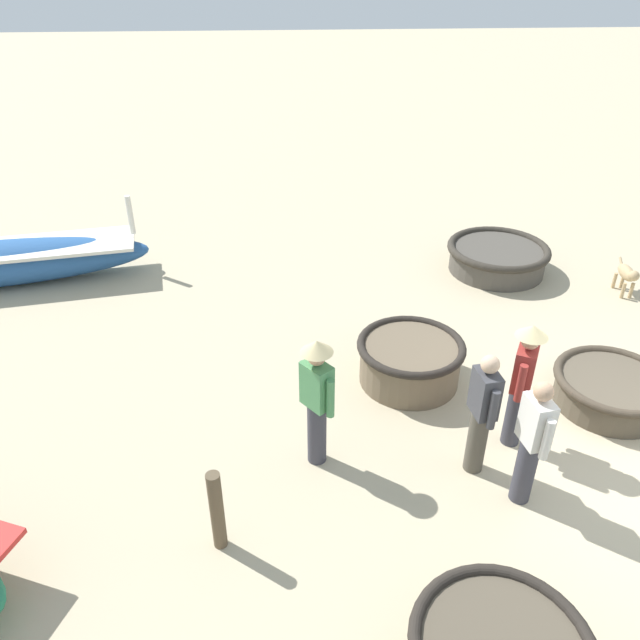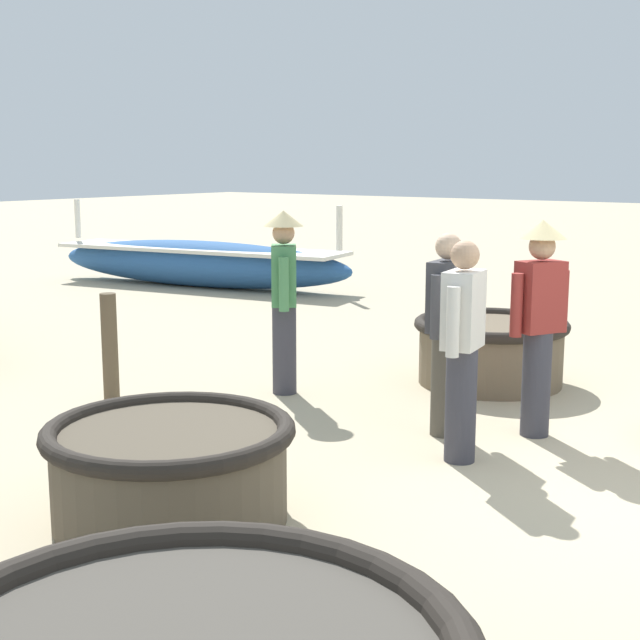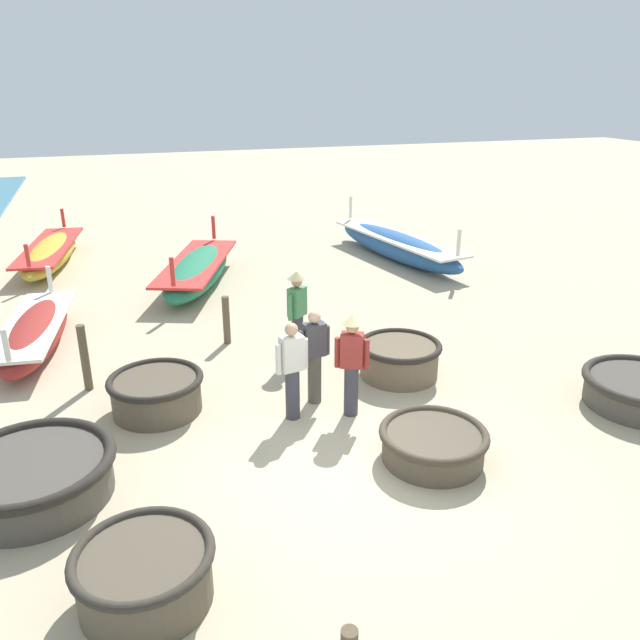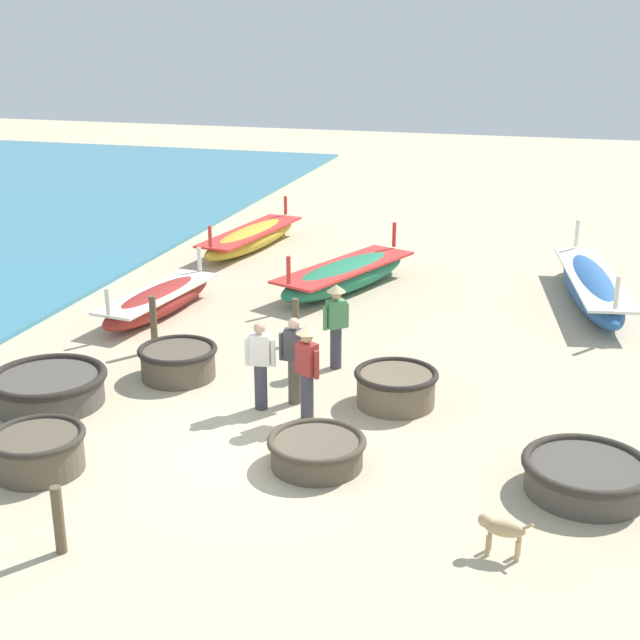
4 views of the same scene
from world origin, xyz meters
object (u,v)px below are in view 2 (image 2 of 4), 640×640
at_px(long_boat_red_hull, 199,262).
at_px(fisherman_with_hat, 462,346).
at_px(fisherman_by_coracle, 446,329).
at_px(coracle_nearest, 491,349).
at_px(fisherman_crouching, 284,290).
at_px(coracle_far_right, 170,467).
at_px(fisherman_standing_right, 539,314).
at_px(mooring_post_mid_beach, 110,348).

distance_m(long_boat_red_hull, fisherman_with_hat, 9.47).
distance_m(long_boat_red_hull, fisherman_by_coracle, 8.88).
relative_size(coracle_nearest, fisherman_crouching, 0.88).
bearing_deg(coracle_far_right, fisherman_with_hat, -24.44).
distance_m(coracle_nearest, long_boat_red_hull, 7.66).
xyz_separation_m(coracle_nearest, fisherman_standing_right, (-1.30, -1.00, 0.62)).
relative_size(coracle_far_right, coracle_nearest, 1.01).
xyz_separation_m(fisherman_standing_right, fisherman_with_hat, (-0.89, 0.19, -0.12)).
bearing_deg(coracle_nearest, fisherman_standing_right, -142.53).
bearing_deg(long_boat_red_hull, coracle_nearest, -115.18).
bearing_deg(fisherman_crouching, coracle_far_right, -154.63).
height_order(coracle_far_right, fisherman_by_coracle, fisherman_by_coracle).
height_order(coracle_nearest, fisherman_standing_right, fisherman_standing_right).
bearing_deg(fisherman_with_hat, long_boat_red_hull, 54.85).
bearing_deg(fisherman_standing_right, long_boat_red_hull, 60.09).
height_order(fisherman_by_coracle, mooring_post_mid_beach, fisherman_by_coracle).
bearing_deg(coracle_far_right, fisherman_crouching, 25.37).
xyz_separation_m(fisherman_by_coracle, mooring_post_mid_beach, (-0.88, 2.84, -0.35)).
bearing_deg(coracle_far_right, coracle_nearest, -1.12).
relative_size(coracle_far_right, fisherman_with_hat, 0.95).
height_order(fisherman_by_coracle, fisherman_standing_right, fisherman_standing_right).
xyz_separation_m(fisherman_by_coracle, fisherman_crouching, (0.26, 1.79, 0.12)).
distance_m(coracle_nearest, fisherman_standing_right, 1.76).
relative_size(fisherman_crouching, fisherman_standing_right, 1.00).
bearing_deg(fisherman_with_hat, mooring_post_mid_beach, 97.04).
xyz_separation_m(fisherman_crouching, fisherman_standing_right, (0.14, -2.36, 0.00)).
xyz_separation_m(coracle_nearest, fisherman_crouching, (-1.45, 1.36, 0.62)).
distance_m(coracle_far_right, long_boat_red_hull, 10.09).
relative_size(coracle_nearest, fisherman_by_coracle, 0.93).
relative_size(fisherman_standing_right, mooring_post_mid_beach, 1.72).
distance_m(coracle_nearest, fisherman_with_hat, 2.39).
height_order(coracle_nearest, long_boat_red_hull, long_boat_red_hull).
relative_size(long_boat_red_hull, fisherman_standing_right, 3.48).
bearing_deg(fisherman_with_hat, coracle_nearest, 20.28).
relative_size(long_boat_red_hull, mooring_post_mid_beach, 5.99).
relative_size(coracle_far_right, long_boat_red_hull, 0.26).
relative_size(fisherman_by_coracle, mooring_post_mid_beach, 1.62).
relative_size(long_boat_red_hull, fisherman_crouching, 3.48).
distance_m(fisherman_standing_right, mooring_post_mid_beach, 3.68).
height_order(fisherman_by_coracle, fisherman_crouching, fisherman_crouching).
bearing_deg(coracle_far_right, fisherman_standing_right, -20.81).
xyz_separation_m(long_boat_red_hull, mooring_post_mid_beach, (-5.85, -4.52, 0.08)).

